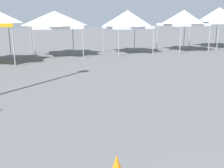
{
  "coord_description": "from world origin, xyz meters",
  "views": [
    {
      "loc": [
        -2.48,
        -0.03,
        2.66
      ],
      "look_at": [
        -0.38,
        4.97,
        1.3
      ],
      "focal_mm": 43.04,
      "sensor_mm": 36.0,
      "label": 1
    }
  ],
  "objects_px": {
    "canopy_tent_center": "(55,20)",
    "canopy_tent_behind_right": "(128,20)",
    "canopy_tent_far_right": "(184,18)",
    "canopy_tent_left_of_center": "(219,16)"
  },
  "relations": [
    {
      "from": "canopy_tent_center",
      "to": "canopy_tent_far_right",
      "type": "relative_size",
      "value": 1.05
    },
    {
      "from": "canopy_tent_behind_right",
      "to": "canopy_tent_far_right",
      "type": "bearing_deg",
      "value": -5.88
    },
    {
      "from": "canopy_tent_behind_right",
      "to": "canopy_tent_left_of_center",
      "type": "bearing_deg",
      "value": 2.53
    },
    {
      "from": "canopy_tent_behind_right",
      "to": "canopy_tent_left_of_center",
      "type": "xyz_separation_m",
      "value": [
        9.11,
        0.4,
        0.3
      ]
    },
    {
      "from": "canopy_tent_center",
      "to": "canopy_tent_behind_right",
      "type": "bearing_deg",
      "value": -4.81
    },
    {
      "from": "canopy_tent_center",
      "to": "canopy_tent_behind_right",
      "type": "relative_size",
      "value": 1.08
    },
    {
      "from": "canopy_tent_center",
      "to": "canopy_tent_far_right",
      "type": "height_order",
      "value": "canopy_tent_far_right"
    },
    {
      "from": "canopy_tent_center",
      "to": "canopy_tent_behind_right",
      "type": "xyz_separation_m",
      "value": [
        5.3,
        -0.45,
        0.0
      ]
    },
    {
      "from": "canopy_tent_far_right",
      "to": "canopy_tent_left_of_center",
      "type": "bearing_deg",
      "value": 11.31
    },
    {
      "from": "canopy_tent_far_right",
      "to": "canopy_tent_left_of_center",
      "type": "xyz_separation_m",
      "value": [
        4.43,
        0.89,
        0.19
      ]
    }
  ]
}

